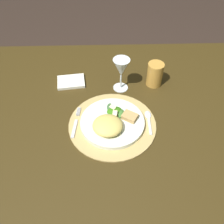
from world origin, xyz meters
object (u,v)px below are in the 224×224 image
Objects in this scene: fork at (76,124)px; spoon at (148,118)px; dinner_plate at (112,122)px; napkin at (71,82)px; wine_glass at (121,69)px; amber_tumbler at (155,74)px; dining_table at (103,133)px.

spoon reaches higher than fork.
dinner_plate is 1.59× the size of fork.
napkin is 0.80× the size of wine_glass.
wine_glass is 1.41× the size of amber_tumbler.
dinner_plate is at bearing -1.28° from fork.
dining_table is 0.28m from napkin.
fork is at bearing -145.00° from amber_tumbler.
fork is at bearing -81.15° from napkin.
fork is (-0.11, -0.04, 0.11)m from dining_table.
fork is at bearing -175.76° from spoon.
dinner_plate is at bearing -170.35° from spoon.
wine_glass is (0.23, -0.04, 0.10)m from napkin.
fork is 0.30m from wine_glass.
spoon is at bearing 4.24° from fork.
amber_tumbler is (0.34, 0.24, 0.05)m from fork.
amber_tumbler is at bearing 35.00° from fork.
fork is (-0.14, 0.00, -0.01)m from dinner_plate.
dining_table is 5.58× the size of dinner_plate.
napkin is at bearing 125.37° from dinner_plate.
napkin is at bearing 123.69° from dining_table.
amber_tumbler reaches higher than dinner_plate.
spoon is (0.14, 0.02, -0.01)m from dinner_plate.
amber_tumbler reaches higher than dining_table.
dinner_plate is 0.32m from napkin.
fork is 1.02× the size of wine_glass.
napkin is 1.13× the size of amber_tumbler.
napkin is at bearing 169.31° from wine_glass.
wine_glass is at bearing 117.78° from spoon.
wine_glass is at bearing 64.54° from dining_table.
dinner_plate is 1.95× the size of spoon.
dinner_plate is 0.15m from spoon.
dinner_plate is at bearing -129.17° from amber_tumbler.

